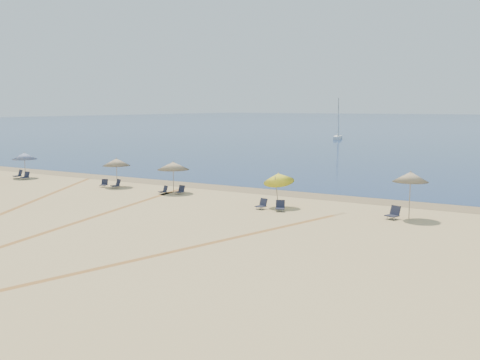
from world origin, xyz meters
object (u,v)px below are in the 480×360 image
Objects in this scene: umbrella_0 at (24,156)px; chair_0 at (19,174)px; umbrella_3 at (278,178)px; chair_8 at (394,213)px; umbrella_4 at (411,177)px; chair_3 at (117,184)px; sailboat_2 at (338,127)px; chair_7 at (280,206)px; chair_6 at (262,204)px; chair_4 at (164,190)px; chair_5 at (181,190)px; umbrella_1 at (116,162)px; chair_2 at (104,184)px; chair_1 at (26,176)px; umbrella_2 at (173,166)px.

chair_0 is at bearing -123.43° from umbrella_0.
umbrella_3 is 2.69× the size of chair_8.
umbrella_4 is 3.07× the size of chair_8.
sailboat_2 is (-7.78, 68.12, 2.02)m from chair_3.
chair_0 is 1.09× the size of chair_7.
umbrella_4 is 8.77m from chair_6.
umbrella_3 is 2.98× the size of chair_7.
chair_4 is at bearing -176.22° from chair_6.
chair_8 reaches higher than chair_3.
chair_0 reaches higher than chair_7.
umbrella_3 is 3.76× the size of chair_5.
chair_8 is (32.54, -0.96, -0.00)m from chair_0.
umbrella_3 reaches higher than umbrella_1.
chair_8 is (32.24, -1.42, -1.56)m from umbrella_0.
chair_7 is 0.10× the size of sailboat_2.
chair_0 reaches higher than chair_3.
umbrella_1 is 3.09× the size of chair_4.
chair_4 is 69.75m from sailboat_2.
umbrella_4 is at bearing 1.93° from chair_5.
chair_0 is 26.21m from chair_7.
chair_5 is at bearing -94.87° from sailboat_2.
umbrella_3 reaches higher than chair_8.
umbrella_1 reaches higher than chair_4.
chair_2 is 7.14m from chair_5.
umbrella_0 is 0.99× the size of umbrella_1.
chair_7 is (24.99, -1.87, -0.00)m from chair_1.
umbrella_4 is 33.31m from chair_0.
chair_3 reaches higher than chair_5.
umbrella_3 is at bearing -176.39° from umbrella_4.
chair_3 is at bearing 148.45° from chair_7.
chair_2 is at bearing -158.93° from chair_4.
chair_0 is 1.18× the size of chair_6.
chair_7 is 73.70m from sailboat_2.
umbrella_4 reaches higher than chair_3.
chair_8 is 74.91m from sailboat_2.
chair_1 is 31.41m from chair_8.
umbrella_2 is at bearing -1.03° from umbrella_1.
chair_7 is at bearing -166.93° from umbrella_4.
umbrella_1 is 3.33× the size of chair_1.
umbrella_4 is at bearing -10.78° from chair_7.
umbrella_2 is at bearing -2.59° from chair_1.
umbrella_0 is at bearing 137.82° from chair_1.
sailboat_2 is (-21.88, 68.97, 0.49)m from umbrella_3.
umbrella_4 reaches higher than chair_4.
umbrella_4 reaches higher than chair_8.
umbrella_4 is 3.28× the size of chair_3.
chair_8 is (7.67, 1.04, 0.04)m from chair_6.
chair_0 is at bearing -170.93° from chair_6.
chair_3 is (-5.03, -0.47, -1.63)m from umbrella_2.
chair_6 is (24.57, -2.46, -1.60)m from umbrella_0.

